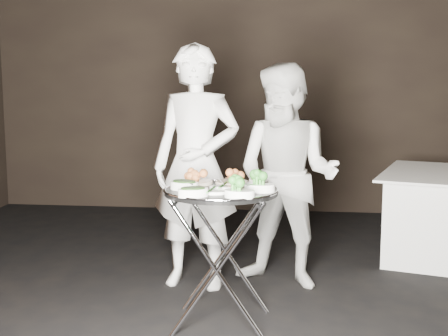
# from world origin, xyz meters

# --- Properties ---
(wall_back) EXTENTS (6.00, 0.05, 3.00)m
(wall_back) POSITION_xyz_m (0.00, 3.52, 1.50)
(wall_back) COLOR black
(wall_back) RESTS_ON floor
(tray_stand) EXTENTS (0.56, 0.48, 0.83)m
(tray_stand) POSITION_xyz_m (-0.03, 0.16, 0.46)
(tray_stand) COLOR silver
(tray_stand) RESTS_ON floor
(serving_tray) EXTENTS (0.69, 0.69, 0.04)m
(serving_tray) POSITION_xyz_m (-0.03, 0.16, 0.83)
(serving_tray) COLOR black
(serving_tray) RESTS_ON tray_stand
(potato_plate_a) EXTENTS (0.22, 0.22, 0.08)m
(potato_plate_a) POSITION_xyz_m (-0.22, 0.33, 0.88)
(potato_plate_a) COLOR beige
(potato_plate_a) RESTS_ON serving_tray
(potato_plate_b) EXTENTS (0.20, 0.20, 0.07)m
(potato_plate_b) POSITION_xyz_m (0.01, 0.36, 0.88)
(potato_plate_b) COLOR beige
(potato_plate_b) RESTS_ON serving_tray
(greens_bowl) EXTENTS (0.12, 0.12, 0.07)m
(greens_bowl) POSITION_xyz_m (0.18, 0.29, 0.87)
(greens_bowl) COLOR white
(greens_bowl) RESTS_ON serving_tray
(asparagus_plate_a) EXTENTS (0.18, 0.11, 0.03)m
(asparagus_plate_a) POSITION_xyz_m (-0.03, 0.18, 0.86)
(asparagus_plate_a) COLOR white
(asparagus_plate_a) RESTS_ON serving_tray
(asparagus_plate_b) EXTENTS (0.18, 0.11, 0.04)m
(asparagus_plate_b) POSITION_xyz_m (-0.08, 0.01, 0.86)
(asparagus_plate_b) COLOR white
(asparagus_plate_b) RESTS_ON serving_tray
(spinach_bowl_a) EXTENTS (0.21, 0.18, 0.07)m
(spinach_bowl_a) POSITION_xyz_m (-0.25, 0.12, 0.88)
(spinach_bowl_a) COLOR white
(spinach_bowl_a) RESTS_ON serving_tray
(spinach_bowl_b) EXTENTS (0.20, 0.17, 0.07)m
(spinach_bowl_b) POSITION_xyz_m (-0.16, -0.08, 0.88)
(spinach_bowl_b) COLOR white
(spinach_bowl_b) RESTS_ON serving_tray
(broccoli_bowl_a) EXTENTS (0.19, 0.14, 0.08)m
(broccoli_bowl_a) POSITION_xyz_m (0.20, 0.11, 0.88)
(broccoli_bowl_a) COLOR white
(broccoli_bowl_a) RESTS_ON serving_tray
(broccoli_bowl_b) EXTENTS (0.19, 0.15, 0.07)m
(broccoli_bowl_b) POSITION_xyz_m (0.10, -0.08, 0.88)
(broccoli_bowl_b) COLOR white
(broccoli_bowl_b) RESTS_ON serving_tray
(serving_utensils) EXTENTS (0.57, 0.41, 0.01)m
(serving_utensils) POSITION_xyz_m (-0.02, 0.23, 0.89)
(serving_utensils) COLOR silver
(serving_utensils) RESTS_ON serving_tray
(waiter_left) EXTENTS (0.70, 0.51, 1.75)m
(waiter_left) POSITION_xyz_m (-0.30, 0.87, 0.87)
(waiter_left) COLOR silver
(waiter_left) RESTS_ON floor
(waiter_right) EXTENTS (0.94, 0.84, 1.61)m
(waiter_right) POSITION_xyz_m (0.35, 0.94, 0.80)
(waiter_right) COLOR silver
(waiter_right) RESTS_ON floor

